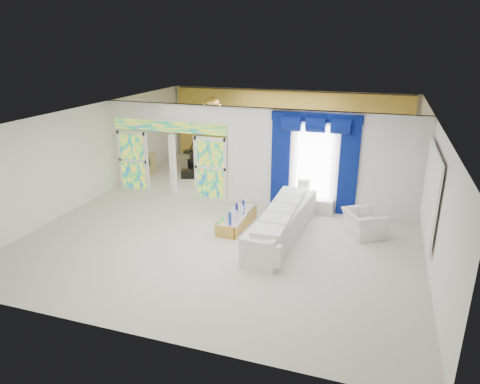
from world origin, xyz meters
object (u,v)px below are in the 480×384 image
(grand_piano, at_px, (209,155))
(armchair, at_px, (364,223))
(console_table, at_px, (313,205))
(white_sofa, at_px, (282,225))
(coffee_table, at_px, (237,220))

(grand_piano, bearing_deg, armchair, -55.85)
(console_table, distance_m, armchair, 1.99)
(white_sofa, height_order, grand_piano, grand_piano)
(white_sofa, xyz_separation_m, console_table, (0.46, 2.10, -0.16))
(armchair, distance_m, grand_piano, 7.96)
(console_table, bearing_deg, white_sofa, -102.32)
(coffee_table, relative_size, grand_piano, 0.90)
(white_sofa, relative_size, console_table, 3.16)
(armchair, height_order, grand_piano, grand_piano)
(white_sofa, height_order, console_table, white_sofa)
(coffee_table, bearing_deg, grand_piano, 119.16)
(coffee_table, xyz_separation_m, armchair, (3.35, 0.55, 0.15))
(white_sofa, bearing_deg, armchair, 28.12)
(armchair, relative_size, grand_piano, 0.55)
(coffee_table, relative_size, armchair, 1.62)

